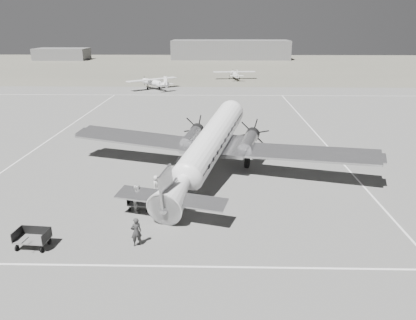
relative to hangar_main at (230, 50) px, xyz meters
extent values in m
plane|color=slate|center=(-5.00, -120.00, -3.30)|extent=(260.00, 260.00, 0.00)
cube|color=silver|center=(-5.00, -134.00, -3.29)|extent=(60.00, 0.15, 0.01)
cube|color=silver|center=(7.00, -120.00, -3.29)|extent=(0.15, 80.00, 0.01)
cube|color=silver|center=(-23.00, -110.00, -3.29)|extent=(0.15, 60.00, 0.01)
cube|color=silver|center=(-5.00, -80.00, -3.29)|extent=(90.00, 0.15, 0.01)
cube|color=#615E52|center=(-5.00, -25.00, -3.30)|extent=(260.00, 90.00, 0.01)
cube|color=#5C5C5C|center=(0.00, 0.00, -0.30)|extent=(42.00, 14.00, 6.00)
cube|color=#5A5A5A|center=(0.00, 0.00, 3.00)|extent=(42.00, 14.00, 0.60)
cube|color=#5A5A5A|center=(-60.00, -5.00, -1.30)|extent=(18.00, 10.00, 4.00)
imported|color=#2C2C2C|center=(-9.07, -131.91, -2.43)|extent=(0.75, 0.66, 1.73)
imported|color=#BCBCB9|center=(-9.85, -127.35, -2.35)|extent=(0.87, 1.04, 1.90)
imported|color=#B9B9B7|center=(-9.01, -124.52, -2.55)|extent=(0.70, 0.85, 1.49)
camera|label=1|loc=(-4.50, -152.31, 8.76)|focal=35.00mm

